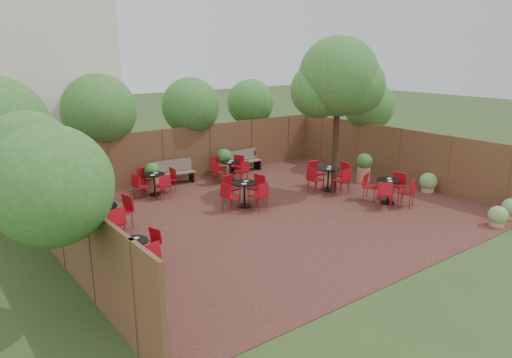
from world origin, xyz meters
TOP-DOWN VIEW (x-y plane):
  - ground at (0.00, 0.00)m, footprint 80.00×80.00m
  - courtyard_paving at (0.00, 0.00)m, footprint 12.00×10.00m
  - fence_back at (0.00, 5.00)m, footprint 12.00×0.08m
  - fence_left at (-6.00, 0.00)m, footprint 0.08×10.00m
  - fence_right at (6.00, 0.00)m, footprint 0.08×10.00m
  - neighbour_building at (-4.50, 8.00)m, footprint 5.00×4.00m
  - overhang_foliage at (-2.54, 3.18)m, footprint 15.56×10.47m
  - courtyard_tree at (2.99, 0.34)m, footprint 2.74×2.64m
  - park_bench_left at (-0.81, 4.62)m, footprint 1.46×0.60m
  - park_bench_right at (2.29, 4.62)m, footprint 1.40×0.48m
  - bistro_tables at (-0.44, 1.14)m, footprint 9.88×6.89m
  - planters at (-0.64, 3.57)m, footprint 11.15×4.62m
  - low_shrubs at (5.18, -3.33)m, footprint 1.96×3.68m

SIDE VIEW (x-z plane):
  - ground at x=0.00m, z-range 0.00..0.00m
  - courtyard_paving at x=0.00m, z-range 0.00..0.02m
  - low_shrubs at x=5.18m, z-range -0.01..0.65m
  - park_bench_right at x=2.29m, z-range 0.03..0.89m
  - bistro_tables at x=-0.44m, z-range -0.01..0.94m
  - park_bench_left at x=-0.81m, z-range 0.03..0.91m
  - planters at x=-0.64m, z-range 0.02..1.19m
  - fence_back at x=0.00m, z-range 0.00..2.00m
  - fence_left at x=-6.00m, z-range 0.00..2.00m
  - fence_right at x=6.00m, z-range 0.00..2.00m
  - overhang_foliage at x=-2.54m, z-range 1.34..4.05m
  - courtyard_tree at x=2.99m, z-range 1.17..6.37m
  - neighbour_building at x=-4.50m, z-range 0.00..8.00m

